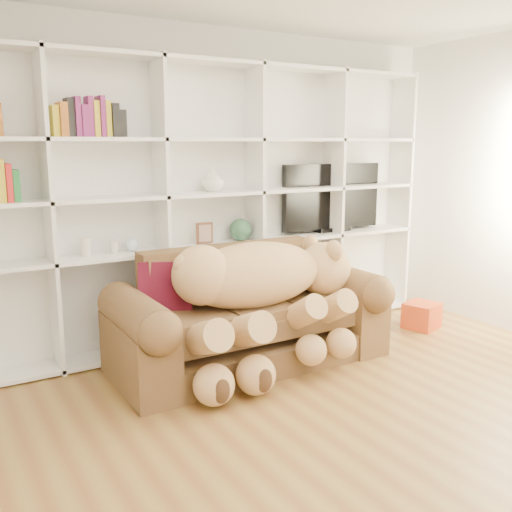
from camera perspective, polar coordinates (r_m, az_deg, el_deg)
floor at (r=3.44m, az=14.06°, el=-19.22°), size 5.00×5.00×0.00m
wall_back at (r=5.05m, az=-5.65°, el=6.97°), size 5.00×0.02×2.70m
bookshelf at (r=4.83m, az=-7.53°, el=6.21°), size 4.43×0.35×2.40m
sofa at (r=4.54m, az=-0.80°, el=-6.48°), size 2.15×0.93×0.90m
teddy_bear at (r=4.31m, az=0.55°, el=-3.31°), size 1.70×0.91×0.99m
throw_pillow at (r=4.32m, az=-9.05°, el=-3.21°), size 0.45×0.36×0.41m
gift_box at (r=5.64m, az=16.24°, el=-5.72°), size 0.37×0.36×0.24m
tv at (r=5.65m, az=7.56°, el=5.77°), size 1.12×0.18×0.66m
picture_frame at (r=4.90m, az=-5.18°, el=2.30°), size 0.15×0.05×0.18m
green_vase at (r=5.06m, az=-1.55°, el=2.64°), size 0.20×0.20×0.20m
figurine_tall at (r=4.56m, az=-16.68°, el=0.87°), size 0.08×0.08×0.15m
figurine_short at (r=4.62m, az=-14.04°, el=0.87°), size 0.08×0.08×0.10m
snow_globe at (r=4.66m, az=-12.30°, el=1.12°), size 0.11×0.11×0.11m
shelf_vase at (r=4.88m, az=-4.35°, el=7.57°), size 0.19×0.19×0.19m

